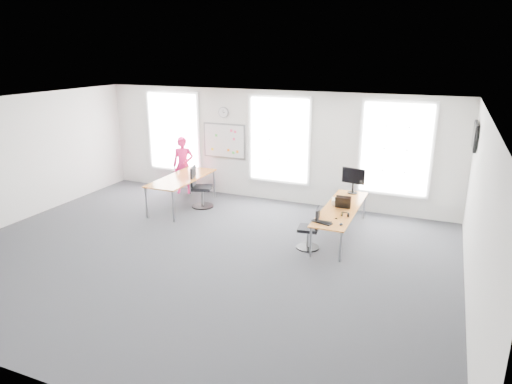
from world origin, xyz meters
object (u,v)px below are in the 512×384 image
at_px(desk_right, 341,210).
at_px(desk_left, 182,180).
at_px(chair_right, 311,231).
at_px(person, 183,165).
at_px(keyboard, 322,222).
at_px(monitor, 353,178).
at_px(headphones, 345,215).
at_px(chair_left, 200,189).

height_order(desk_right, desk_left, desk_left).
xyz_separation_m(chair_right, person, (-4.50, 2.36, 0.43)).
relative_size(desk_right, chair_right, 3.01).
xyz_separation_m(keyboard, monitor, (0.17, 2.21, 0.37)).
relative_size(desk_right, desk_left, 1.22).
bearing_deg(desk_left, headphones, -10.94).
height_order(desk_right, keyboard, keyboard).
xyz_separation_m(desk_right, chair_right, (-0.42, -0.91, -0.22)).
bearing_deg(chair_right, person, -125.26).
distance_m(desk_right, monitor, 1.23).
bearing_deg(keyboard, headphones, 74.19).
relative_size(chair_left, person, 0.66).
bearing_deg(chair_left, monitor, -99.13).
xyz_separation_m(desk_right, keyboard, (-0.15, -1.05, 0.05)).
bearing_deg(headphones, desk_left, 157.63).
height_order(desk_left, keyboard, desk_left).
distance_m(desk_left, monitor, 4.40).
height_order(desk_left, headphones, desk_left).
bearing_deg(chair_left, person, 30.58).
bearing_deg(person, chair_right, -50.44).
bearing_deg(keyboard, desk_right, 99.08).
relative_size(headphones, monitor, 0.27).
xyz_separation_m(desk_left, headphones, (4.49, -0.87, -0.04)).
bearing_deg(person, chair_left, -64.06).
relative_size(desk_left, person, 1.35).
bearing_deg(chair_left, chair_right, -130.80).
distance_m(chair_right, chair_left, 3.75).
xyz_separation_m(desk_left, person, (-0.62, 1.10, 0.08)).
distance_m(person, monitor, 4.95).
bearing_deg(person, headphones, -43.81).
distance_m(desk_right, chair_right, 1.03).
bearing_deg(keyboard, desk_left, 178.62).
bearing_deg(person, keyboard, -50.49).
height_order(chair_right, person, person).
xyz_separation_m(desk_left, chair_left, (0.42, 0.18, -0.27)).
height_order(headphones, monitor, monitor).
relative_size(desk_right, keyboard, 6.51).
relative_size(chair_right, monitor, 1.43).
bearing_deg(chair_left, desk_left, 95.41).
xyz_separation_m(person, monitor, (4.94, -0.30, 0.22)).
relative_size(desk_left, chair_left, 2.05).
xyz_separation_m(chair_right, chair_left, (-3.46, 1.44, 0.08)).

